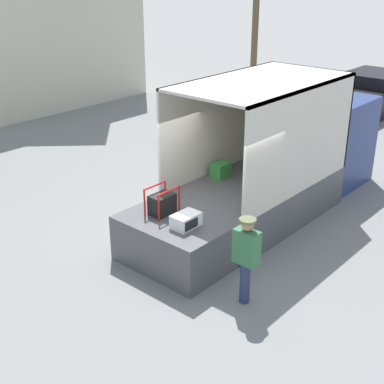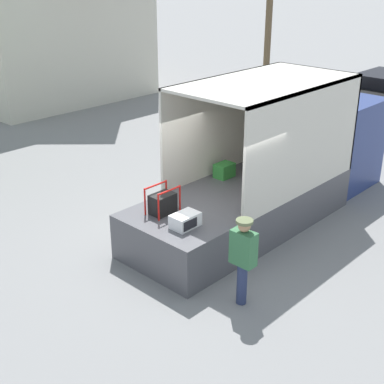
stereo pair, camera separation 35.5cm
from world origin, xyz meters
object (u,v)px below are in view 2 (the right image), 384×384
(portable_generator, at_px, (163,203))
(pickup_truck_black, at_px, (379,99))
(box_truck, at_px, (297,163))
(microwave, at_px, (185,220))
(worker_person, at_px, (243,254))

(portable_generator, bearing_deg, pickup_truck_black, 7.75)
(box_truck, relative_size, microwave, 11.34)
(microwave, height_order, portable_generator, portable_generator)
(worker_person, height_order, pickup_truck_black, worker_person)
(worker_person, bearing_deg, portable_generator, 83.94)
(box_truck, distance_m, worker_person, 4.75)
(portable_generator, bearing_deg, box_truck, -5.19)
(box_truck, height_order, worker_person, box_truck)
(box_truck, height_order, portable_generator, box_truck)
(portable_generator, bearing_deg, microwave, -100.90)
(worker_person, bearing_deg, box_truck, 22.40)
(worker_person, bearing_deg, pickup_truck_black, 16.52)
(pickup_truck_black, bearing_deg, microwave, -169.23)
(microwave, relative_size, portable_generator, 0.88)
(worker_person, distance_m, pickup_truck_black, 14.02)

